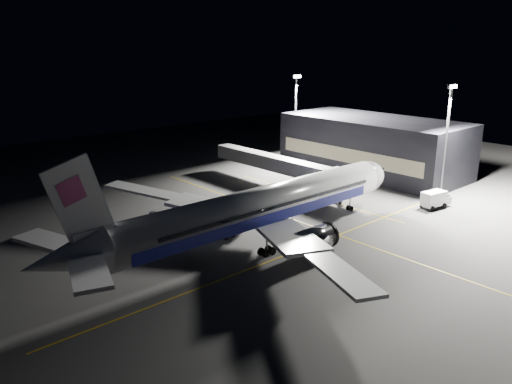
{
  "coord_description": "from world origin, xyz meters",
  "views": [
    {
      "loc": [
        -45.68,
        -49.91,
        27.55
      ],
      "look_at": [
        2.52,
        4.08,
        6.0
      ],
      "focal_mm": 35.0,
      "sensor_mm": 36.0,
      "label": 1
    }
  ],
  "objects": [
    {
      "name": "guide_line_cross",
      "position": [
        0.0,
        -6.0,
        0.01
      ],
      "size": [
        70.0,
        0.25,
        0.01
      ],
      "primitive_type": "cube",
      "color": "gold",
      "rests_on": "ground"
    },
    {
      "name": "terminal",
      "position": [
        45.98,
        14.0,
        6.0
      ],
      "size": [
        18.12,
        40.0,
        12.0
      ],
      "color": "black",
      "rests_on": "ground"
    },
    {
      "name": "safety_cone_a",
      "position": [
        6.0,
        13.6,
        0.26
      ],
      "size": [
        0.34,
        0.34,
        0.51
      ],
      "primitive_type": "cone",
      "color": "#EC3D09",
      "rests_on": "ground"
    },
    {
      "name": "safety_cone_b",
      "position": [
        -3.8,
        14.0,
        0.33
      ],
      "size": [
        0.45,
        0.45,
        0.67
      ],
      "primitive_type": "cone",
      "color": "#EC3D09",
      "rests_on": "ground"
    },
    {
      "name": "guide_line_main",
      "position": [
        10.0,
        0.0,
        0.01
      ],
      "size": [
        0.25,
        80.0,
        0.01
      ],
      "primitive_type": "cube",
      "color": "gold",
      "rests_on": "ground"
    },
    {
      "name": "service_truck",
      "position": [
        33.11,
        -8.82,
        1.58
      ],
      "size": [
        6.08,
        3.26,
        2.95
      ],
      "rotation": [
        0.0,
        0.0,
        -0.17
      ],
      "color": "white",
      "rests_on": "ground"
    },
    {
      "name": "safety_cone_c",
      "position": [
        -5.93,
        6.96,
        0.3
      ],
      "size": [
        0.4,
        0.4,
        0.6
      ],
      "primitive_type": "cone",
      "color": "#EC3D09",
      "rests_on": "ground"
    },
    {
      "name": "ground",
      "position": [
        0.0,
        0.0,
        0.0
      ],
      "size": [
        200.0,
        200.0,
        0.0
      ],
      "primitive_type": "plane",
      "color": "#4C4C4F",
      "rests_on": "ground"
    },
    {
      "name": "floodlight_mast_south",
      "position": [
        40.0,
        -6.01,
        12.37
      ],
      "size": [
        2.4,
        0.67,
        20.7
      ],
      "color": "#59595E",
      "rests_on": "ground"
    },
    {
      "name": "baggage_tug",
      "position": [
        -7.46,
        17.89,
        0.71
      ],
      "size": [
        2.45,
        2.14,
        1.53
      ],
      "rotation": [
        0.0,
        0.0,
        0.25
      ],
      "color": "black",
      "rests_on": "ground"
    },
    {
      "name": "airliner",
      "position": [
        -1.08,
        0.0,
        5.16
      ],
      "size": [
        61.48,
        54.22,
        16.64
      ],
      "color": "silver",
      "rests_on": "ground"
    },
    {
      "name": "jet_bridge",
      "position": [
        22.0,
        18.06,
        4.58
      ],
      "size": [
        3.6,
        34.4,
        6.3
      ],
      "color": "#B2B2B7",
      "rests_on": "ground"
    },
    {
      "name": "floodlight_mast_north",
      "position": [
        40.0,
        31.99,
        12.37
      ],
      "size": [
        2.4,
        0.68,
        20.7
      ],
      "color": "#59595E",
      "rests_on": "ground"
    },
    {
      "name": "guide_line_side",
      "position": [
        22.0,
        10.0,
        0.01
      ],
      "size": [
        0.25,
        40.0,
        0.01
      ],
      "primitive_type": "cube",
      "color": "gold",
      "rests_on": "ground"
    }
  ]
}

